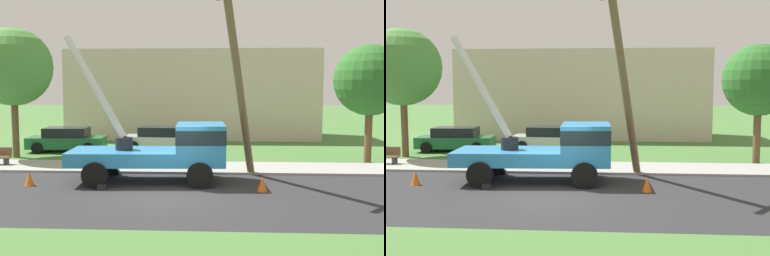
% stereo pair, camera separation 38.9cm
% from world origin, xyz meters
% --- Properties ---
extents(ground_plane, '(120.00, 120.00, 0.00)m').
position_xyz_m(ground_plane, '(0.00, 12.00, 0.00)').
color(ground_plane, '#477538').
extents(road_asphalt, '(80.00, 7.74, 0.01)m').
position_xyz_m(road_asphalt, '(0.00, 0.00, 0.00)').
color(road_asphalt, '#2B2B2D').
rests_on(road_asphalt, ground).
extents(sidewalk_strip, '(80.00, 2.82, 0.10)m').
position_xyz_m(sidewalk_strip, '(0.00, 5.28, 0.05)').
color(sidewalk_strip, '#9E9E99').
rests_on(sidewalk_strip, ground).
extents(utility_truck, '(6.86, 3.21, 5.98)m').
position_xyz_m(utility_truck, '(-0.26, 2.32, 1.41)').
color(utility_truck, '#2D84C6').
rests_on(utility_truck, ground).
extents(leaning_utility_pole, '(1.79, 3.97, 8.37)m').
position_xyz_m(leaning_utility_pole, '(2.49, 2.39, 4.27)').
color(leaning_utility_pole, brown).
rests_on(leaning_utility_pole, ground).
extents(traffic_cone_ahead, '(0.36, 0.36, 0.56)m').
position_xyz_m(traffic_cone_ahead, '(3.35, 0.79, 0.28)').
color(traffic_cone_ahead, orange).
rests_on(traffic_cone_ahead, ground).
extents(traffic_cone_behind, '(0.36, 0.36, 0.56)m').
position_xyz_m(traffic_cone_behind, '(-5.58, 1.28, 0.28)').
color(traffic_cone_behind, orange).
rests_on(traffic_cone_behind, ground).
extents(parked_sedan_green, '(4.48, 2.15, 1.42)m').
position_xyz_m(parked_sedan_green, '(-7.12, 10.30, 0.71)').
color(parked_sedan_green, '#1E6638').
rests_on(parked_sedan_green, ground).
extents(parked_sedan_silver, '(4.52, 2.23, 1.42)m').
position_xyz_m(parked_sedan_silver, '(-1.66, 11.11, 0.71)').
color(parked_sedan_silver, '#B7B7BF').
rests_on(parked_sedan_silver, ground).
extents(roadside_tree_near, '(4.15, 4.15, 6.93)m').
position_xyz_m(roadside_tree_near, '(-9.16, 8.06, 4.84)').
color(roadside_tree_near, brown).
rests_on(roadside_tree_near, ground).
extents(roadside_tree_far, '(3.54, 3.54, 5.91)m').
position_xyz_m(roadside_tree_far, '(9.24, 7.34, 4.12)').
color(roadside_tree_far, brown).
rests_on(roadside_tree_far, ground).
extents(lowrise_building_backdrop, '(18.00, 6.00, 6.40)m').
position_xyz_m(lowrise_building_backdrop, '(-0.13, 18.62, 3.20)').
color(lowrise_building_backdrop, beige).
rests_on(lowrise_building_backdrop, ground).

